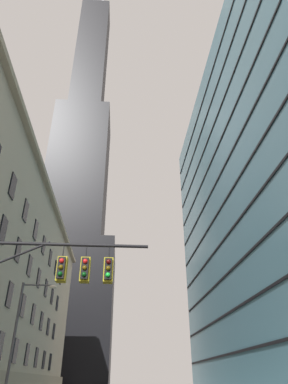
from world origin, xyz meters
TOP-DOWN VIEW (x-y plane):
  - dark_skyscraper at (-16.26, 90.41)m, footprint 26.97×26.97m
  - glass_office_midrise at (18.78, 28.71)m, footprint 15.66×45.93m
  - traffic_signal_mast at (-3.88, 5.26)m, footprint 7.28×0.63m
  - street_lamppost at (-7.52, 15.65)m, footprint 2.45×0.32m

SIDE VIEW (x-z plane):
  - street_lamppost at x=-7.52m, z-range 0.88..8.18m
  - traffic_signal_mast at x=-3.88m, z-range 1.62..8.22m
  - glass_office_midrise at x=18.78m, z-range 0.00..44.13m
  - dark_skyscraper at x=-16.26m, z-range -34.66..137.55m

